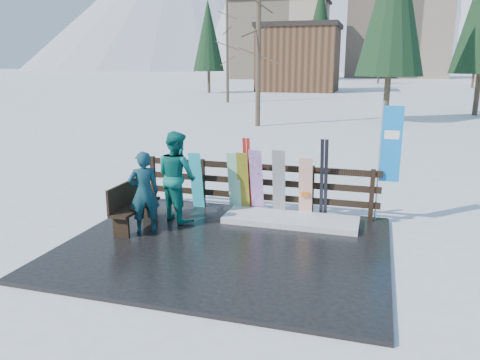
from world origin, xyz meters
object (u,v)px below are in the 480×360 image
(snowboard_1, at_px, (234,182))
(snowboard_5, at_px, (306,188))
(person_back, at_px, (177,176))
(person_front, at_px, (144,193))
(snowboard_4, at_px, (279,183))
(snowboard_0, at_px, (197,181))
(rental_flag, at_px, (388,149))
(bench, at_px, (132,203))
(snowboard_3, at_px, (257,182))
(snowboard_2, at_px, (243,183))

(snowboard_1, distance_m, snowboard_5, 1.64)
(snowboard_1, height_order, person_back, person_back)
(person_front, bearing_deg, person_back, -143.61)
(snowboard_4, height_order, person_back, person_back)
(snowboard_0, distance_m, snowboard_5, 2.56)
(person_front, bearing_deg, rental_flag, 168.55)
(snowboard_0, xyz_separation_m, person_back, (-0.10, -0.89, 0.30))
(bench, relative_size, snowboard_1, 1.06)
(rental_flag, xyz_separation_m, person_back, (-4.33, -1.16, -0.63))
(snowboard_3, bearing_deg, snowboard_4, 0.00)
(snowboard_2, height_order, snowboard_5, snowboard_2)
(snowboard_4, relative_size, snowboard_5, 1.10)
(rental_flag, relative_size, person_back, 1.33)
(snowboard_0, xyz_separation_m, snowboard_3, (1.45, 0.00, 0.07))
(snowboard_0, height_order, snowboard_1, snowboard_1)
(bench, relative_size, snowboard_5, 1.08)
(snowboard_3, xyz_separation_m, person_front, (-1.85, -1.82, 0.08))
(snowboard_3, bearing_deg, rental_flag, 5.55)
(snowboard_5, xyz_separation_m, person_front, (-2.96, -1.82, 0.15))
(snowboard_2, relative_size, snowboard_3, 0.93)
(snowboard_3, bearing_deg, snowboard_5, 0.00)
(rental_flag, xyz_separation_m, person_front, (-4.63, -2.09, -0.77))
(snowboard_4, bearing_deg, person_back, -156.70)
(person_front, bearing_deg, bench, -63.35)
(rental_flag, bearing_deg, snowboard_0, -176.35)
(snowboard_4, distance_m, snowboard_5, 0.60)
(snowboard_0, distance_m, person_front, 1.87)
(bench, height_order, rental_flag, rental_flag)
(rental_flag, bearing_deg, snowboard_2, -175.01)
(bench, xyz_separation_m, snowboard_2, (1.94, 1.61, 0.20))
(bench, relative_size, person_front, 0.90)
(person_front, bearing_deg, snowboard_5, 175.82)
(snowboard_4, bearing_deg, snowboard_3, 180.00)
(snowboard_0, bearing_deg, snowboard_5, 0.00)
(bench, relative_size, snowboard_4, 0.98)
(snowboard_1, relative_size, person_back, 0.72)
(snowboard_0, height_order, snowboard_4, snowboard_4)
(snowboard_0, relative_size, person_back, 0.71)
(snowboard_0, height_order, rental_flag, rental_flag)
(snowboard_0, height_order, snowboard_3, snowboard_3)
(snowboard_3, height_order, rental_flag, rental_flag)
(snowboard_3, height_order, person_back, person_back)
(bench, bearing_deg, snowboard_4, 30.16)
(snowboard_4, bearing_deg, snowboard_5, 0.00)
(snowboard_0, bearing_deg, snowboard_4, 0.00)
(snowboard_1, xyz_separation_m, snowboard_4, (1.04, 0.00, 0.06))
(rental_flag, relative_size, person_front, 1.55)
(bench, relative_size, person_back, 0.76)
(snowboard_2, xyz_separation_m, snowboard_4, (0.82, 0.00, 0.05))
(snowboard_0, xyz_separation_m, snowboard_1, (0.93, 0.00, 0.02))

